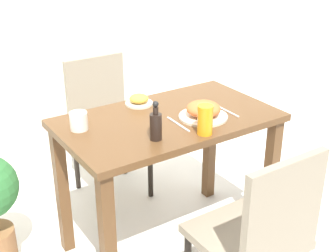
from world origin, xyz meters
TOP-DOWN VIEW (x-y plane):
  - ground_plane at (0.00, 0.00)m, footprint 16.00×16.00m
  - dining_table at (0.00, 0.00)m, footprint 1.09×0.64m
  - chair_near at (0.00, -0.69)m, footprint 0.42×0.42m
  - chair_far at (-0.01, 0.72)m, footprint 0.42×0.42m
  - food_plate at (0.14, -0.11)m, footprint 0.25×0.25m
  - side_plate at (-0.04, 0.23)m, footprint 0.15×0.15m
  - drink_cup at (-0.43, 0.11)m, footprint 0.08×0.08m
  - juice_glass at (0.03, -0.26)m, footprint 0.07×0.07m
  - sauce_bottle at (-0.19, -0.18)m, footprint 0.06×0.06m
  - fork_utensil at (-0.01, -0.11)m, footprint 0.02×0.20m
  - spoon_utensil at (0.30, -0.11)m, footprint 0.01×0.19m

SIDE VIEW (x-z plane):
  - ground_plane at x=0.00m, z-range 0.00..0.00m
  - chair_near at x=0.00m, z-range 0.06..0.95m
  - chair_far at x=-0.01m, z-range 0.06..0.95m
  - dining_table at x=0.00m, z-range 0.25..1.03m
  - fork_utensil at x=-0.01m, z-range 0.78..0.78m
  - spoon_utensil at x=0.30m, z-range 0.78..0.78m
  - side_plate at x=-0.04m, z-range 0.77..0.83m
  - food_plate at x=0.14m, z-range 0.77..0.86m
  - drink_cup at x=-0.43m, z-range 0.78..0.87m
  - juice_glass at x=0.03m, z-range 0.78..0.92m
  - sauce_bottle at x=-0.19m, z-range 0.76..0.94m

